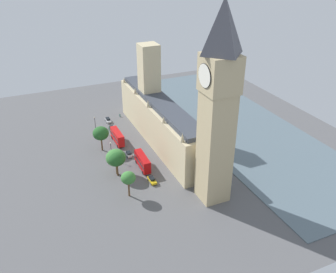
{
  "coord_description": "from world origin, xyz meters",
  "views": [
    {
      "loc": [
        45.49,
        114.64,
        68.35
      ],
      "look_at": [
        1.0,
        13.47,
        9.21
      ],
      "focal_mm": 38.83,
      "sensor_mm": 36.0,
      "label": 1
    }
  ],
  "objects": [
    {
      "name": "ground_plane",
      "position": [
        0.0,
        0.0,
        0.0
      ],
      "size": [
        146.42,
        146.42,
        0.0
      ],
      "primitive_type": "plane",
      "color": "#565659"
    },
    {
      "name": "river_thames",
      "position": [
        -36.68,
        0.0,
        0.12
      ],
      "size": [
        43.06,
        131.78,
        0.25
      ],
      "primitive_type": "cube",
      "color": "slate",
      "rests_on": "ground"
    },
    {
      "name": "parliament_building",
      "position": [
        -1.99,
        -1.53,
        9.53
      ],
      "size": [
        11.06,
        63.79,
        35.23
      ],
      "color": "#CCBA8E",
      "rests_on": "ground"
    },
    {
      "name": "clock_tower",
      "position": [
        -2.52,
        38.47,
        30.29
      ],
      "size": [
        9.07,
        9.07,
        58.52
      ],
      "color": "tan",
      "rests_on": "ground"
    },
    {
      "name": "car_silver_under_trees",
      "position": [
        12.35,
        -24.99,
        0.89
      ],
      "size": [
        1.93,
        4.48,
        1.74
      ],
      "rotation": [
        0.0,
        0.0,
        0.01
      ],
      "color": "#B7B7BC",
      "rests_on": "ground"
    },
    {
      "name": "car_dark_green_corner",
      "position": [
        13.11,
        -16.43,
        0.89
      ],
      "size": [
        2.15,
        4.21,
        1.74
      ],
      "rotation": [
        0.0,
        0.0,
        -0.05
      ],
      "color": "#19472D",
      "rests_on": "ground"
    },
    {
      "name": "double_decker_bus_far_end",
      "position": [
        13.87,
        -5.65,
        2.63
      ],
      "size": [
        2.71,
        10.52,
        4.75
      ],
      "rotation": [
        0.0,
        0.0,
        3.15
      ],
      "color": "red",
      "rests_on": "ground"
    },
    {
      "name": "car_white_trailing",
      "position": [
        13.18,
        5.67,
        0.88
      ],
      "size": [
        1.93,
        4.07,
        1.74
      ],
      "rotation": [
        0.0,
        0.0,
        3.18
      ],
      "color": "silver",
      "rests_on": "ground"
    },
    {
      "name": "double_decker_bus_kerbside",
      "position": [
        11.2,
        15.09,
        2.63
      ],
      "size": [
        2.88,
        10.56,
        4.75
      ],
      "rotation": [
        0.0,
        0.0,
        -0.03
      ],
      "color": "#B20C0F",
      "rests_on": "ground"
    },
    {
      "name": "car_yellow_cab_near_tower",
      "position": [
        11.4,
        24.26,
        0.89
      ],
      "size": [
        1.83,
        4.43,
        1.74
      ],
      "rotation": [
        0.0,
        0.0,
        0.01
      ],
      "color": "gold",
      "rests_on": "ground"
    },
    {
      "name": "pedestrian_opposite_hall",
      "position": [
        6.11,
        -27.94,
        0.71
      ],
      "size": [
        0.63,
        0.67,
        1.59
      ],
      "rotation": [
        0.0,
        0.0,
        3.79
      ],
      "color": "#336B60",
      "rests_on": "ground"
    },
    {
      "name": "plane_tree_by_river_gate",
      "position": [
        20.38,
        16.07,
        6.45
      ],
      "size": [
        5.61,
        5.61,
        8.88
      ],
      "color": "brown",
      "rests_on": "ground"
    },
    {
      "name": "plane_tree_midblock",
      "position": [
        20.84,
        -2.26,
        7.05
      ],
      "size": [
        5.87,
        5.87,
        9.58
      ],
      "color": "brown",
      "rests_on": "ground"
    },
    {
      "name": "plane_tree_leading",
      "position": [
        20.38,
        28.15,
        6.54
      ],
      "size": [
        4.46,
        4.46,
        8.52
      ],
      "color": "brown",
      "rests_on": "ground"
    },
    {
      "name": "plane_tree_slot_10",
      "position": [
        20.34,
        14.99,
        6.23
      ],
      "size": [
        6.56,
        6.56,
        9.04
      ],
      "color": "brown",
      "rests_on": "ground"
    },
    {
      "name": "street_lamp_slot_11",
      "position": [
        19.3,
        -18.61,
        4.46
      ],
      "size": [
        0.56,
        0.56,
        6.4
      ],
      "color": "black",
      "rests_on": "ground"
    },
    {
      "name": "street_lamp_slot_12",
      "position": [
        19.36,
        5.34,
        4.74
      ],
      "size": [
        0.56,
        0.56,
        6.87
      ],
      "color": "black",
      "rests_on": "ground"
    }
  ]
}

